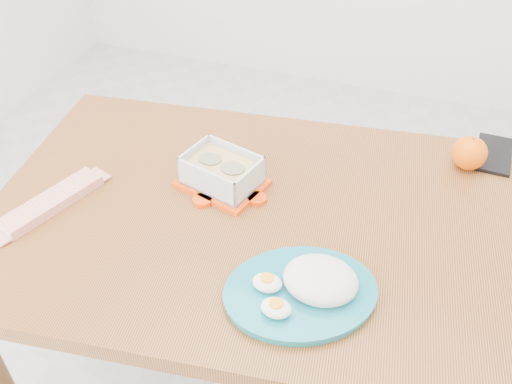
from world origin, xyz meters
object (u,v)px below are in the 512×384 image
(food_container, at_px, (222,172))
(smartphone, at_px, (494,154))
(orange_fruit, at_px, (469,153))
(rice_plate, at_px, (307,286))
(dining_table, at_px, (256,247))

(food_container, xyz_separation_m, smartphone, (0.58, 0.32, -0.03))
(food_container, bearing_deg, smartphone, 44.21)
(orange_fruit, distance_m, smartphone, 0.10)
(food_container, distance_m, orange_fruit, 0.58)
(smartphone, bearing_deg, rice_plate, -117.02)
(orange_fruit, bearing_deg, smartphone, 47.91)
(dining_table, relative_size, food_container, 5.87)
(dining_table, distance_m, smartphone, 0.63)
(food_container, relative_size, rice_plate, 0.56)
(rice_plate, xyz_separation_m, smartphone, (0.32, 0.57, -0.02))
(dining_table, xyz_separation_m, food_container, (-0.10, 0.06, 0.14))
(dining_table, xyz_separation_m, rice_plate, (0.16, -0.18, 0.13))
(food_container, bearing_deg, rice_plate, -27.72)
(dining_table, distance_m, food_container, 0.19)
(food_container, height_order, rice_plate, food_container)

